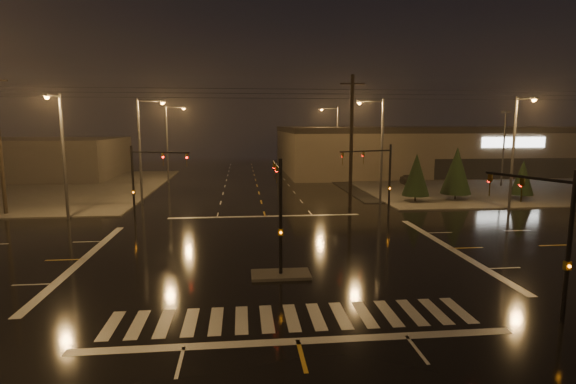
# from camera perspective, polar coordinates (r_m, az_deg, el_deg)

# --- Properties ---
(ground) EXTENTS (140.00, 140.00, 0.00)m
(ground) POSITION_cam_1_polar(r_m,az_deg,el_deg) (27.10, -1.68, -7.83)
(ground) COLOR black
(ground) RESTS_ON ground
(sidewalk_ne) EXTENTS (36.00, 36.00, 0.12)m
(sidewalk_ne) POSITION_cam_1_polar(r_m,az_deg,el_deg) (64.83, 23.60, 1.17)
(sidewalk_ne) COLOR #413F3A
(sidewalk_ne) RESTS_ON ground
(sidewalk_nw) EXTENTS (36.00, 36.00, 0.12)m
(sidewalk_nw) POSITION_cam_1_polar(r_m,az_deg,el_deg) (63.04, -32.35, 0.36)
(sidewalk_nw) COLOR #413F3A
(sidewalk_nw) RESTS_ON ground
(median_island) EXTENTS (3.00, 1.60, 0.15)m
(median_island) POSITION_cam_1_polar(r_m,az_deg,el_deg) (23.28, -0.93, -10.44)
(median_island) COLOR #413F3A
(median_island) RESTS_ON ground
(crosswalk) EXTENTS (15.00, 2.60, 0.01)m
(crosswalk) POSITION_cam_1_polar(r_m,az_deg,el_deg) (18.67, 0.47, -15.64)
(crosswalk) COLOR beige
(crosswalk) RESTS_ON ground
(stop_bar_near) EXTENTS (16.00, 0.50, 0.01)m
(stop_bar_near) POSITION_cam_1_polar(r_m,az_deg,el_deg) (16.88, 1.27, -18.42)
(stop_bar_near) COLOR beige
(stop_bar_near) RESTS_ON ground
(stop_bar_far) EXTENTS (16.00, 0.50, 0.01)m
(stop_bar_far) POSITION_cam_1_polar(r_m,az_deg,el_deg) (37.75, -2.93, -3.10)
(stop_bar_far) COLOR beige
(stop_bar_far) RESTS_ON ground
(parking_lot) EXTENTS (50.00, 24.00, 0.08)m
(parking_lot) POSITION_cam_1_polar(r_m,az_deg,el_deg) (65.78, 28.24, 0.95)
(parking_lot) COLOR black
(parking_lot) RESTS_ON ground
(retail_building) EXTENTS (60.20, 28.30, 7.20)m
(retail_building) POSITION_cam_1_polar(r_m,az_deg,el_deg) (80.91, 21.30, 5.34)
(retail_building) COLOR brown
(retail_building) RESTS_ON ground
(commercial_block) EXTENTS (30.00, 18.00, 5.60)m
(commercial_block) POSITION_cam_1_polar(r_m,az_deg,el_deg) (75.70, -31.92, 3.65)
(commercial_block) COLOR #403B38
(commercial_block) RESTS_ON ground
(signal_mast_median) EXTENTS (0.25, 4.59, 6.00)m
(signal_mast_median) POSITION_cam_1_polar(r_m,az_deg,el_deg) (23.26, -1.15, -1.09)
(signal_mast_median) COLOR black
(signal_mast_median) RESTS_ON ground
(signal_mast_ne) EXTENTS (4.84, 1.86, 6.00)m
(signal_mast_ne) POSITION_cam_1_polar(r_m,az_deg,el_deg) (38.01, 11.56, 2.60)
(signal_mast_ne) COLOR black
(signal_mast_ne) RESTS_ON ground
(signal_mast_nw) EXTENTS (4.84, 1.86, 6.00)m
(signal_mast_nw) POSITION_cam_1_polar(r_m,az_deg,el_deg) (37.04, -17.75, 2.21)
(signal_mast_nw) COLOR black
(signal_mast_nw) RESTS_ON ground
(signal_mast_se) EXTENTS (1.55, 3.87, 6.00)m
(signal_mast_se) POSITION_cam_1_polar(r_m,az_deg,el_deg) (20.60, 30.38, -3.69)
(signal_mast_se) COLOR black
(signal_mast_se) RESTS_ON ground
(streetlight_1) EXTENTS (2.77, 0.32, 10.00)m
(streetlight_1) POSITION_cam_1_polar(r_m,az_deg,el_deg) (44.92, -17.95, 5.83)
(streetlight_1) COLOR #38383A
(streetlight_1) RESTS_ON ground
(streetlight_2) EXTENTS (2.77, 0.32, 10.00)m
(streetlight_2) POSITION_cam_1_polar(r_m,az_deg,el_deg) (60.66, -14.84, 6.59)
(streetlight_2) COLOR #38383A
(streetlight_2) RESTS_ON ground
(streetlight_3) EXTENTS (2.77, 0.32, 10.00)m
(streetlight_3) POSITION_cam_1_polar(r_m,az_deg,el_deg) (43.95, 11.46, 6.03)
(streetlight_3) COLOR #38383A
(streetlight_3) RESTS_ON ground
(streetlight_4) EXTENTS (2.77, 0.32, 10.00)m
(streetlight_4) POSITION_cam_1_polar(r_m,az_deg,el_deg) (63.31, 6.03, 6.90)
(streetlight_4) COLOR #38383A
(streetlight_4) RESTS_ON ground
(streetlight_5) EXTENTS (0.32, 2.77, 10.00)m
(streetlight_5) POSITION_cam_1_polar(r_m,az_deg,el_deg) (39.73, -26.82, 5.01)
(streetlight_5) COLOR #38383A
(streetlight_5) RESTS_ON ground
(streetlight_6) EXTENTS (0.32, 2.77, 10.00)m
(streetlight_6) POSITION_cam_1_polar(r_m,az_deg,el_deg) (44.18, 26.95, 5.28)
(streetlight_6) COLOR #38383A
(streetlight_6) RESTS_ON ground
(utility_pole_1) EXTENTS (2.20, 0.32, 12.00)m
(utility_pole_1) POSITION_cam_1_polar(r_m,az_deg,el_deg) (41.15, 8.04, 6.40)
(utility_pole_1) COLOR black
(utility_pole_1) RESTS_ON ground
(conifer_0) EXTENTS (2.64, 2.64, 4.83)m
(conifer_0) POSITION_cam_1_polar(r_m,az_deg,el_deg) (45.73, 15.97, 2.14)
(conifer_0) COLOR black
(conifer_0) RESTS_ON ground
(conifer_1) EXTENTS (3.00, 3.00, 5.39)m
(conifer_1) POSITION_cam_1_polar(r_m,az_deg,el_deg) (48.17, 20.62, 2.57)
(conifer_1) COLOR black
(conifer_1) RESTS_ON ground
(conifer_2) EXTENTS (2.20, 2.20, 4.14)m
(conifer_2) POSITION_cam_1_polar(r_m,az_deg,el_deg) (50.29, 27.65, 1.65)
(conifer_2) COLOR black
(conifer_2) RESTS_ON ground
(car_parked) EXTENTS (1.98, 4.20, 1.39)m
(car_parked) POSITION_cam_1_polar(r_m,az_deg,el_deg) (58.31, 15.15, 1.47)
(car_parked) COLOR black
(car_parked) RESTS_ON ground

